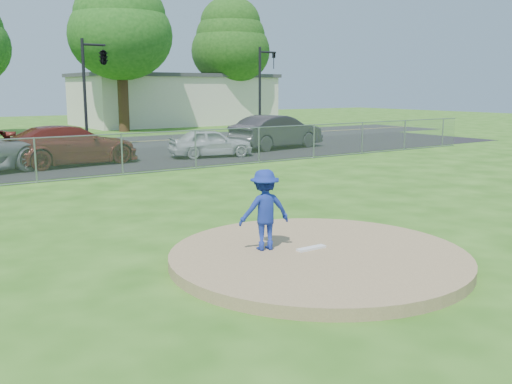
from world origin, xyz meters
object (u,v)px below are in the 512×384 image
Objects in this scene: pitcher at (265,210)px; parked_car_darkred at (70,145)px; parked_car_charcoal at (277,132)px; tree_right at (120,22)px; commercial_building at (174,99)px; tree_far_right at (231,41)px; traffic_signal_center at (101,59)px; traffic_signal_right at (263,84)px; parked_car_pearl at (211,143)px.

parked_car_darkred is (1.00, 15.15, -0.12)m from pitcher.
pitcher is 19.59m from parked_car_charcoal.
tree_right is at bearing -93.18° from pitcher.
parked_car_charcoal is (-4.87, -21.69, -1.29)m from commercial_building.
tree_right is at bearing -164.74° from tree_far_right.
tree_right is 2.08× the size of parked_car_darkred.
traffic_signal_right is at bearing 0.00° from traffic_signal_center.
tree_right is 2.08× the size of traffic_signal_center.
tree_far_right is (11.00, 3.00, -0.59)m from tree_right.
commercial_building reaches higher than parked_car_pearl.
traffic_signal_right is (-1.76, -16.00, 1.20)m from commercial_building.
parked_car_darkred is 1.48× the size of parked_car_pearl.
pitcher is at bearing -114.12° from commercial_building.
traffic_signal_center is 1.00× the size of parked_car_darkred.
pitcher is 0.26× the size of parked_car_darkred.
tree_far_right is at bearing 15.26° from tree_right.
parked_car_pearl is (-9.55, -22.93, -1.51)m from commercial_building.
tree_right reaches higher than parked_car_darkred.
parked_car_pearl is 4.84m from parked_car_charcoal.
traffic_signal_center is 1.07× the size of parked_car_charcoal.
traffic_signal_right is at bearing -113.91° from tree_far_right.
parked_car_charcoal is at bearing -102.67° from commercial_building.
tree_right is at bearing -139.40° from commercial_building.
traffic_signal_center is 1.48× the size of parked_car_pearl.
traffic_signal_right reaches higher than parked_car_darkred.
commercial_building is at bearing 40.60° from tree_right.
parked_car_darkred is 10.83m from parked_car_charcoal.
commercial_building is at bearing -10.20° from parked_car_pearl.
tree_far_right reaches higher than traffic_signal_center.
commercial_building is 7.00m from tree_far_right.
pitcher reaches higher than parked_car_pearl.
parked_car_charcoal is at bearing -38.47° from traffic_signal_center.
pitcher is 15.19m from parked_car_darkred.
traffic_signal_center is at bearing -140.96° from tree_far_right.
commercial_building is 27.18m from parked_car_darkred.
parked_car_darkred is 1.07× the size of parked_car_charcoal.
pitcher is at bearing 134.75° from parked_car_charcoal.
traffic_signal_right is at bearing -96.29° from commercial_building.
commercial_building is at bearing 143.13° from tree_far_right.
parked_car_pearl is (6.15, -0.79, -0.17)m from parked_car_darkred.
traffic_signal_right reaches higher than parked_car_charcoal.
commercial_building is 4.34× the size of parked_car_pearl.
pitcher is (-16.70, -37.30, -1.22)m from commercial_building.
parked_car_charcoal is at bearing -115.41° from tree_far_right.
tree_right is 33.45m from pitcher.
parked_car_pearl is at bearing -112.61° from commercial_building.
commercial_building is 20.17m from traffic_signal_center.
tree_far_right reaches higher than parked_car_pearl.
tree_far_right is 7.26× the size of pitcher.
tree_right is at bearing 63.29° from traffic_signal_center.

